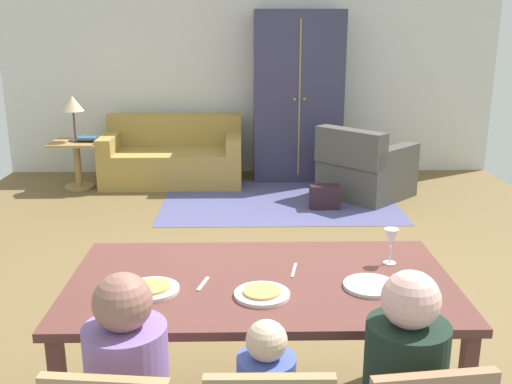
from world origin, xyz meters
TOP-DOWN VIEW (x-y plane):
  - ground_plane at (0.00, 0.52)m, footprint 6.43×6.23m
  - back_wall at (0.00, 3.68)m, footprint 6.43×0.10m
  - dining_table at (0.00, -1.57)m, footprint 1.82×1.00m
  - plate_near_man at (-0.50, -1.69)m, footprint 0.25×0.25m
  - pizza_near_man at (-0.50, -1.69)m, footprint 0.17×0.17m
  - plate_near_child at (0.00, -1.75)m, footprint 0.25×0.25m
  - pizza_near_child at (0.00, -1.75)m, footprint 0.17×0.17m
  - plate_near_woman at (0.50, -1.67)m, footprint 0.25×0.25m
  - wine_glass at (0.66, -1.39)m, footprint 0.07×0.07m
  - fork at (-0.27, -1.62)m, footprint 0.05×0.15m
  - knife at (0.17, -1.47)m, footprint 0.04×0.17m
  - area_rug at (0.31, 2.23)m, footprint 2.60×1.80m
  - couch at (-0.97, 3.09)m, footprint 1.71×0.86m
  - armchair at (1.30, 2.39)m, footprint 1.21×1.21m
  - armoire at (0.60, 3.29)m, footprint 1.10×0.59m
  - side_table at (-2.10, 2.83)m, footprint 0.56×0.56m
  - table_lamp at (-2.10, 2.83)m, footprint 0.26×0.26m
  - book_lower at (-1.90, 2.87)m, footprint 0.22×0.16m
  - book_upper at (-1.95, 2.80)m, footprint 0.22×0.16m
  - handbag at (0.79, 1.93)m, footprint 0.32×0.16m

SIDE VIEW (x-z plane):
  - ground_plane at x=0.00m, z-range -0.02..0.00m
  - area_rug at x=0.31m, z-range 0.00..0.01m
  - handbag at x=0.79m, z-range 0.00..0.26m
  - couch at x=-0.97m, z-range -0.11..0.71m
  - armchair at x=1.30m, z-range -0.09..0.73m
  - side_table at x=-2.10m, z-range 0.09..0.67m
  - book_lower at x=-1.90m, z-range 0.58..0.61m
  - book_upper at x=-1.95m, z-range 0.61..0.64m
  - dining_table at x=0.00m, z-range 0.31..1.07m
  - fork at x=-0.27m, z-range 0.76..0.77m
  - knife at x=0.17m, z-range 0.76..0.77m
  - plate_near_man at x=-0.50m, z-range 0.76..0.78m
  - plate_near_child at x=0.00m, z-range 0.76..0.78m
  - plate_near_woman at x=0.50m, z-range 0.76..0.78m
  - pizza_near_man at x=-0.50m, z-range 0.78..0.79m
  - pizza_near_child at x=0.00m, z-range 0.78..0.79m
  - wine_glass at x=0.66m, z-range 0.80..0.99m
  - table_lamp at x=-2.10m, z-range 0.74..1.28m
  - armoire at x=0.60m, z-range 0.00..2.10m
  - back_wall at x=0.00m, z-range 0.00..2.70m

